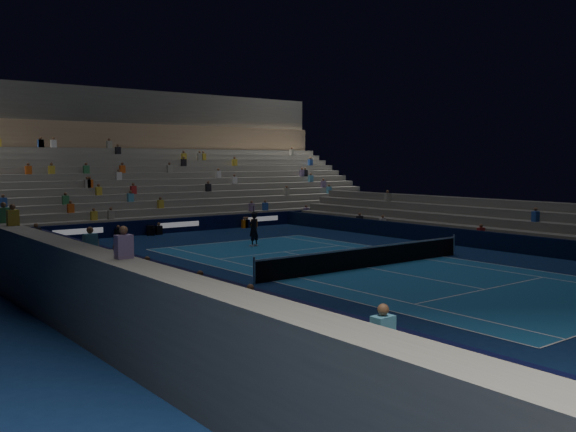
{
  "coord_description": "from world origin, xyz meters",
  "views": [
    {
      "loc": [
        -20.81,
        -20.72,
        4.96
      ],
      "look_at": [
        0.0,
        6.0,
        2.0
      ],
      "focal_mm": 39.52,
      "sensor_mm": 36.0,
      "label": 1
    }
  ],
  "objects": [
    {
      "name": "ground",
      "position": [
        0.0,
        0.0,
        0.0
      ],
      "size": [
        90.0,
        90.0,
        0.0
      ],
      "primitive_type": "plane",
      "color": "#0C1F48",
      "rests_on": "ground"
    },
    {
      "name": "court_surface",
      "position": [
        0.0,
        0.0,
        0.01
      ],
      "size": [
        10.97,
        23.77,
        0.01
      ],
      "primitive_type": "cube",
      "color": "#1A5790",
      "rests_on": "ground"
    },
    {
      "name": "sponsor_barrier_far",
      "position": [
        0.0,
        18.5,
        0.5
      ],
      "size": [
        44.0,
        0.25,
        1.0
      ],
      "primitive_type": "cube",
      "color": "black",
      "rests_on": "ground"
    },
    {
      "name": "sponsor_barrier_east",
      "position": [
        9.7,
        0.0,
        0.5
      ],
      "size": [
        0.25,
        37.0,
        1.0
      ],
      "primitive_type": "cube",
      "color": "black",
      "rests_on": "ground"
    },
    {
      "name": "sponsor_barrier_west",
      "position": [
        -9.7,
        0.0,
        0.5
      ],
      "size": [
        0.25,
        37.0,
        1.0
      ],
      "primitive_type": "cube",
      "color": "black",
      "rests_on": "ground"
    },
    {
      "name": "grandstand_main",
      "position": [
        0.0,
        27.9,
        3.38
      ],
      "size": [
        44.0,
        15.2,
        11.2
      ],
      "color": "slate",
      "rests_on": "ground"
    },
    {
      "name": "grandstand_east",
      "position": [
        13.17,
        0.0,
        0.92
      ],
      "size": [
        5.0,
        37.0,
        2.5
      ],
      "color": "slate",
      "rests_on": "ground"
    },
    {
      "name": "grandstand_west",
      "position": [
        -13.17,
        0.0,
        0.92
      ],
      "size": [
        5.0,
        37.0,
        2.5
      ],
      "color": "#62615D",
      "rests_on": "ground"
    },
    {
      "name": "tennis_net",
      "position": [
        0.0,
        0.0,
        0.5
      ],
      "size": [
        12.9,
        0.1,
        1.1
      ],
      "color": "#B2B2B7",
      "rests_on": "ground"
    },
    {
      "name": "tennis_player",
      "position": [
        0.05,
        9.32,
        1.0
      ],
      "size": [
        0.83,
        0.66,
        2.01
      ],
      "primitive_type": "imported",
      "rotation": [
        0.0,
        0.0,
        3.41
      ],
      "color": "black",
      "rests_on": "ground"
    },
    {
      "name": "broadcast_camera",
      "position": [
        -2.26,
        18.0,
        0.33
      ],
      "size": [
        0.68,
        1.03,
        0.65
      ],
      "color": "black",
      "rests_on": "ground"
    }
  ]
}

